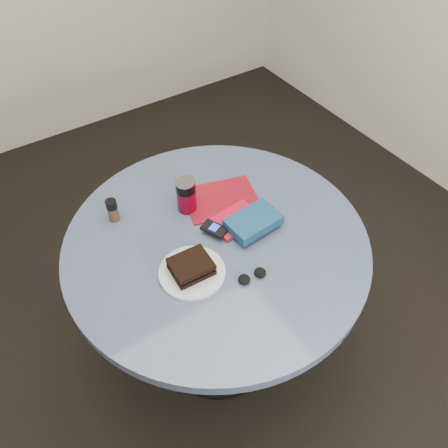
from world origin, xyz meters
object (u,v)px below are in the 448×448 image
mp3_player (214,229)px  headphones (252,276)px  soda_can (186,195)px  novel (253,222)px  table (217,268)px  plate (192,272)px  sandwich (191,266)px  pepper_grinder (113,210)px  magazine (221,199)px  red_book (235,220)px

mp3_player → headphones: (-0.00, -0.21, -0.01)m
soda_can → novel: soda_can is taller
table → mp3_player: (0.00, 0.02, 0.19)m
plate → sandwich: size_ratio=1.63×
soda_can → headphones: (0.01, -0.37, -0.05)m
pepper_grinder → mp3_player: bearing=-44.6°
magazine → headphones: headphones is taller
pepper_grinder → mp3_player: 0.35m
magazine → table: bearing=-112.5°
mp3_player → headphones: size_ratio=0.98×
mp3_player → headphones: 0.21m
table → headphones: size_ratio=10.42×
soda_can → sandwich: bearing=-117.4°
red_book → novel: 0.07m
table → novel: (0.12, -0.03, 0.20)m
table → pepper_grinder: (-0.24, 0.26, 0.21)m
novel → plate: bearing=-173.5°
soda_can → plate: bearing=-117.1°
red_book → table: bearing=-170.8°
sandwich → pepper_grinder: 0.36m
novel → magazine: bearing=89.6°
magazine → red_book: (-0.02, -0.12, 0.01)m
table → plate: 0.23m
soda_can → pepper_grinder: (-0.23, 0.09, -0.02)m
red_book → mp3_player: mp3_player is taller
sandwich → table: bearing=29.4°
pepper_grinder → mp3_player: pepper_grinder is taller
pepper_grinder → magazine: pepper_grinder is taller
magazine → sandwich: bearing=-122.9°
plate → novel: 0.27m
mp3_player → plate: bearing=-145.2°
sandwich → pepper_grinder: (-0.10, 0.34, 0.01)m
plate → novel: novel is taller
headphones → pepper_grinder: bearing=118.3°
plate → red_book: red_book is taller
table → headphones: bearing=-89.0°
plate → pepper_grinder: bearing=106.7°
plate → red_book: 0.25m
magazine → novel: (0.01, -0.18, 0.03)m
table → headphones: 0.26m
sandwich → magazine: bearing=41.3°
soda_can → pepper_grinder: soda_can is taller
plate → magazine: size_ratio=0.81×
sandwich → pepper_grinder: pepper_grinder is taller
sandwich → novel: bearing=10.0°
table → sandwich: 0.25m
novel → headphones: bearing=-130.7°
table → sandwich: sandwich is taller
plate → sandwich: (-0.00, 0.00, 0.03)m
soda_can → magazine: bearing=-12.6°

